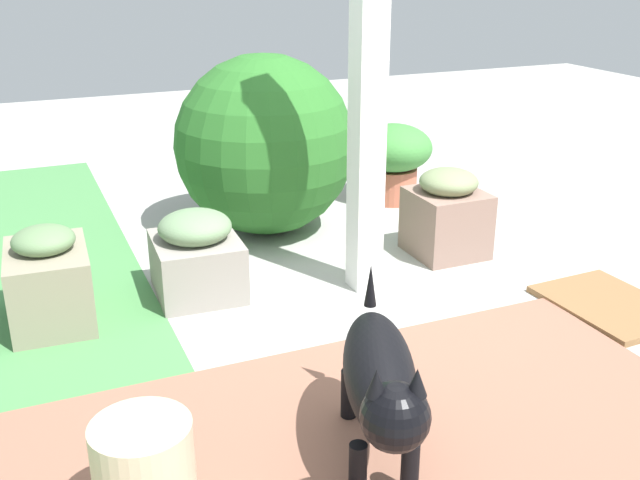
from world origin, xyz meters
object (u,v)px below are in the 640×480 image
at_px(terracotta_pot_broad, 393,156).
at_px(doormat, 610,305).
at_px(stone_planter_nearest, 447,214).
at_px(porch_pillar, 368,75).
at_px(dog, 381,380).
at_px(round_shrub, 265,145).
at_px(stone_planter_mid, 197,256).
at_px(ceramic_urn, 145,477).
at_px(stone_planter_far, 49,281).

height_order(terracotta_pot_broad, doormat, terracotta_pot_broad).
relative_size(terracotta_pot_broad, doormat, 0.82).
bearing_deg(terracotta_pot_broad, stone_planter_nearest, 169.53).
bearing_deg(porch_pillar, doormat, -125.64).
distance_m(dog, doormat, 1.65).
relative_size(round_shrub, terracotta_pot_broad, 2.02).
bearing_deg(stone_planter_mid, ceramic_urn, 160.19).
relative_size(round_shrub, doormat, 1.66).
bearing_deg(round_shrub, stone_planter_mid, 139.64).
xyz_separation_m(stone_planter_mid, terracotta_pot_broad, (0.89, -1.52, 0.10)).
distance_m(porch_pillar, stone_planter_mid, 1.15).
xyz_separation_m(stone_planter_nearest, doormat, (-0.87, -0.34, -0.21)).
bearing_deg(stone_planter_mid, round_shrub, -40.36).
height_order(round_shrub, doormat, round_shrub).
bearing_deg(stone_planter_nearest, dog, 141.63).
relative_size(porch_pillar, doormat, 3.33).
distance_m(stone_planter_mid, stone_planter_far, 0.66).
bearing_deg(stone_planter_mid, doormat, -118.05).
relative_size(ceramic_urn, doormat, 0.56).
height_order(stone_planter_mid, terracotta_pot_broad, terracotta_pot_broad).
xyz_separation_m(round_shrub, ceramic_urn, (-2.16, 1.12, -0.34)).
xyz_separation_m(porch_pillar, terracotta_pot_broad, (1.12, -0.76, -0.72)).
height_order(stone_planter_nearest, stone_planter_mid, stone_planter_nearest).
bearing_deg(terracotta_pot_broad, stone_planter_mid, 120.25).
bearing_deg(terracotta_pot_broad, doormat, -174.42).
bearing_deg(ceramic_urn, dog, -92.45).
bearing_deg(ceramic_urn, doormat, -75.80).
xyz_separation_m(round_shrub, doormat, (-1.60, -1.10, -0.49)).
bearing_deg(porch_pillar, ceramic_urn, 133.65).
height_order(stone_planter_nearest, stone_planter_far, stone_planter_nearest).
height_order(stone_planter_nearest, round_shrub, round_shrub).
height_order(stone_planter_nearest, doormat, stone_planter_nearest).
distance_m(stone_planter_far, dog, 1.70).
xyz_separation_m(terracotta_pot_broad, dog, (-2.38, 1.33, 0.03)).
height_order(porch_pillar, doormat, porch_pillar).
relative_size(porch_pillar, round_shrub, 2.01).
bearing_deg(stone_planter_far, stone_planter_nearest, -89.83).
bearing_deg(ceramic_urn, stone_planter_mid, -19.81).
bearing_deg(round_shrub, stone_planter_nearest, -133.66).
xyz_separation_m(stone_planter_mid, round_shrub, (0.69, -0.59, 0.32)).
bearing_deg(dog, stone_planter_nearest, -38.37).
height_order(stone_planter_far, round_shrub, round_shrub).
relative_size(stone_planter_mid, round_shrub, 0.45).
bearing_deg(dog, round_shrub, -10.35).
bearing_deg(terracotta_pot_broad, porch_pillar, 145.95).
distance_m(porch_pillar, stone_planter_nearest, 1.01).
height_order(stone_planter_nearest, terracotta_pot_broad, terracotta_pot_broad).
bearing_deg(doormat, stone_planter_nearest, 21.53).
bearing_deg(stone_planter_far, round_shrub, -59.74).
bearing_deg(round_shrub, ceramic_urn, 152.63).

